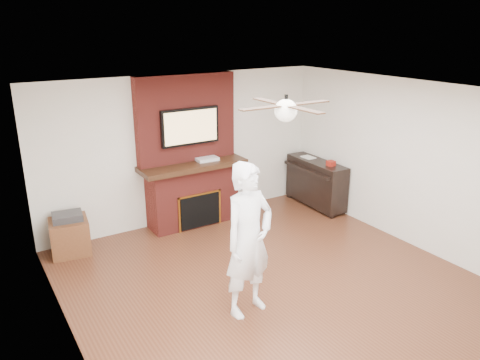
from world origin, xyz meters
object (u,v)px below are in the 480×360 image
fireplace (190,166)px  person (249,240)px  piano (316,182)px  side_table (70,235)px

fireplace → person: bearing=-102.5°
person → piano: bearing=27.0°
fireplace → person: size_ratio=1.36×
person → piano: size_ratio=1.37×
side_table → piano: size_ratio=0.47×
fireplace → piano: (2.29, -0.55, -0.53)m
fireplace → side_table: 2.17m
fireplace → piano: fireplace is taller
piano → fireplace: bearing=168.4°
side_table → person: bearing=-53.2°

